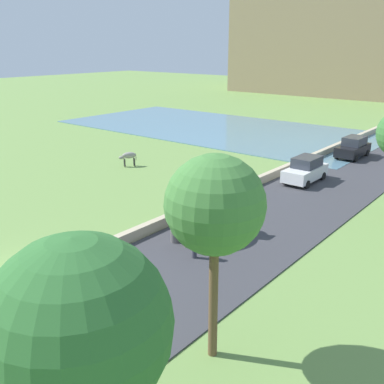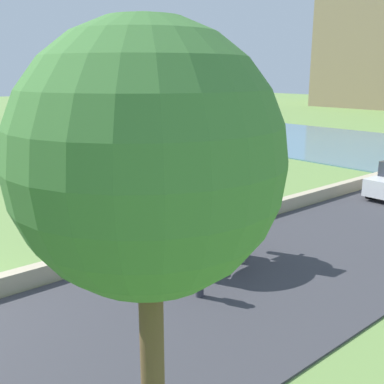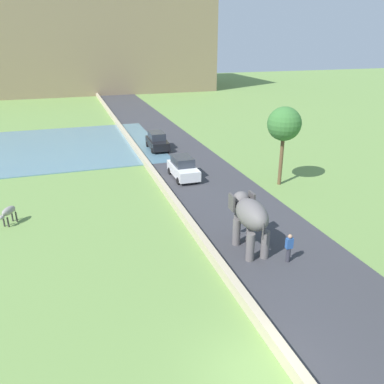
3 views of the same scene
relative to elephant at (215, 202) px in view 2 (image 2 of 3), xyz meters
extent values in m
cube|color=tan|center=(-2.23, 10.07, -1.75)|extent=(0.40, 110.00, 0.58)
cube|color=slate|center=(-17.43, 25.60, -2.00)|extent=(36.00, 18.00, 0.08)
ellipsoid|color=#605B5B|center=(0.00, -0.22, 0.20)|extent=(1.41, 2.71, 1.50)
cylinder|color=#605B5B|center=(-0.42, 0.66, -1.24)|extent=(0.44, 0.44, 1.60)
cylinder|color=#605B5B|center=(0.42, 0.65, -1.24)|extent=(0.44, 0.44, 1.60)
cylinder|color=#605B5B|center=(-0.43, -1.10, -1.24)|extent=(0.44, 0.44, 1.60)
cylinder|color=#605B5B|center=(0.41, -1.10, -1.24)|extent=(0.44, 0.44, 1.60)
ellipsoid|color=#605B5B|center=(0.01, 1.19, 0.39)|extent=(1.00, 0.91, 1.10)
cube|color=#484444|center=(-0.59, 1.06, 0.43)|extent=(0.12, 0.70, 0.90)
cube|color=#484444|center=(0.61, 1.05, 0.43)|extent=(0.12, 0.70, 0.90)
cylinder|color=#605B5B|center=(0.01, 1.67, -0.50)|extent=(0.28, 0.28, 1.50)
cone|color=silver|center=(-0.21, 1.60, -0.05)|extent=(0.12, 0.56, 0.17)
cone|color=silver|center=(0.23, 1.60, -0.05)|extent=(0.12, 0.56, 0.17)
cylinder|color=#484444|center=(-0.01, -1.55, -0.15)|extent=(0.08, 0.08, 0.90)
cylinder|color=#33333D|center=(1.38, -1.84, -1.61)|extent=(0.22, 0.22, 0.85)
cube|color=#2D569E|center=(1.38, -1.84, -0.91)|extent=(0.36, 0.22, 0.56)
sphere|color=tan|center=(1.38, -1.84, -0.52)|extent=(0.22, 0.22, 0.22)
cylinder|color=black|center=(-0.81, 10.88, -1.74)|extent=(0.18, 0.60, 0.60)
ellipsoid|color=gray|center=(-12.69, 7.45, -1.14)|extent=(0.97, 1.16, 0.50)
cylinder|color=#373533|center=(-12.77, 7.05, -1.71)|extent=(0.10, 0.10, 0.65)
cylinder|color=#373533|center=(-13.03, 7.21, -1.71)|extent=(0.10, 0.10, 0.65)
cylinder|color=#373533|center=(-12.35, 7.69, -1.71)|extent=(0.10, 0.10, 0.65)
cylinder|color=#373533|center=(-12.61, 7.86, -1.71)|extent=(0.10, 0.10, 0.65)
ellipsoid|color=gray|center=(-13.03, 6.92, -1.29)|extent=(0.42, 0.47, 0.26)
cone|color=beige|center=(-12.96, 6.87, -1.12)|extent=(0.04, 0.04, 0.12)
cone|color=beige|center=(-13.11, 6.97, -1.12)|extent=(0.04, 0.04, 0.12)
cylinder|color=#373533|center=(-12.39, 7.91, -1.34)|extent=(0.04, 0.04, 0.45)
sphere|color=#427A38|center=(5.90, -6.56, 2.93)|extent=(2.87, 2.87, 2.87)
camera|label=1|loc=(12.75, -16.00, 7.16)|focal=41.77mm
camera|label=2|loc=(9.73, -9.22, 3.79)|focal=42.91mm
camera|label=3|loc=(-8.77, -17.02, 8.91)|focal=36.82mm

